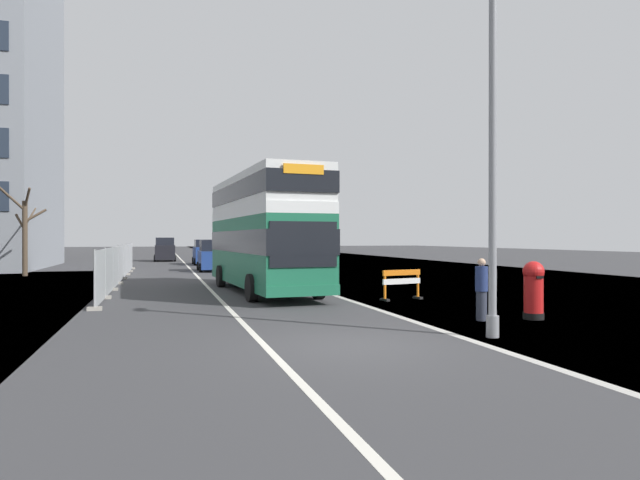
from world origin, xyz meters
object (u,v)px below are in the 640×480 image
at_px(lamppost_foreground, 493,167).
at_px(pedestrian_at_kerb, 482,289).
at_px(car_receding_far, 165,250).
at_px(car_oncoming_near, 213,257).
at_px(car_receding_mid, 204,253).
at_px(double_decker_bus, 263,231).
at_px(roadworks_barrier, 402,281).
at_px(red_pillar_postbox, 534,287).

xyz_separation_m(lamppost_foreground, pedestrian_at_kerb, (1.18, 2.30, -3.03)).
bearing_deg(car_receding_far, lamppost_foreground, -81.40).
bearing_deg(car_oncoming_near, car_receding_mid, 89.23).
relative_size(double_decker_bus, roadworks_barrier, 6.52).
distance_m(roadworks_barrier, pedestrian_at_kerb, 5.29).
height_order(lamppost_foreground, red_pillar_postbox, lamppost_foreground).
bearing_deg(pedestrian_at_kerb, car_oncoming_near, 101.24).
relative_size(car_oncoming_near, car_receding_far, 0.90).
height_order(red_pillar_postbox, car_oncoming_near, car_oncoming_near).
height_order(car_receding_mid, pedestrian_at_kerb, car_receding_mid).
relative_size(roadworks_barrier, car_oncoming_near, 0.44).
bearing_deg(lamppost_foreground, car_receding_mid, 95.67).
bearing_deg(car_receding_mid, red_pillar_postbox, -79.56).
distance_m(lamppost_foreground, car_oncoming_near, 27.78).
xyz_separation_m(roadworks_barrier, car_oncoming_near, (-5.02, 19.78, 0.31)).
xyz_separation_m(double_decker_bus, car_receding_mid, (-0.53, 25.07, -1.56)).
bearing_deg(lamppost_foreground, car_receding_far, 98.60).
xyz_separation_m(car_receding_mid, pedestrian_at_kerb, (4.85, -34.68, -0.15)).
bearing_deg(car_receding_mid, car_receding_far, 110.85).
bearing_deg(double_decker_bus, car_oncoming_near, 92.44).
bearing_deg(double_decker_bus, pedestrian_at_kerb, -65.76).
distance_m(roadworks_barrier, car_oncoming_near, 20.41).
height_order(lamppost_foreground, roadworks_barrier, lamppost_foreground).
height_order(double_decker_bus, car_receding_mid, double_decker_bus).
height_order(lamppost_foreground, pedestrian_at_kerb, lamppost_foreground).
relative_size(car_oncoming_near, pedestrian_at_kerb, 2.23).
bearing_deg(roadworks_barrier, double_decker_bus, 135.26).
xyz_separation_m(double_decker_bus, lamppost_foreground, (3.14, -11.90, 1.32)).
relative_size(car_receding_mid, car_receding_far, 1.05).
bearing_deg(roadworks_barrier, lamppost_foreground, -99.09).
distance_m(car_receding_mid, car_receding_far, 8.95).
bearing_deg(red_pillar_postbox, roadworks_barrier, 105.70).
height_order(double_decker_bus, car_oncoming_near, double_decker_bus).
distance_m(lamppost_foreground, pedestrian_at_kerb, 3.98).
distance_m(double_decker_bus, pedestrian_at_kerb, 10.67).
height_order(red_pillar_postbox, roadworks_barrier, red_pillar_postbox).
relative_size(double_decker_bus, car_receding_mid, 2.47).
height_order(car_oncoming_near, car_receding_mid, car_receding_mid).
distance_m(double_decker_bus, car_oncoming_near, 15.56).
xyz_separation_m(red_pillar_postbox, car_receding_mid, (-6.42, 34.83, 0.12)).
bearing_deg(car_oncoming_near, red_pillar_postbox, -75.45).
height_order(roadworks_barrier, car_receding_far, car_receding_far).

